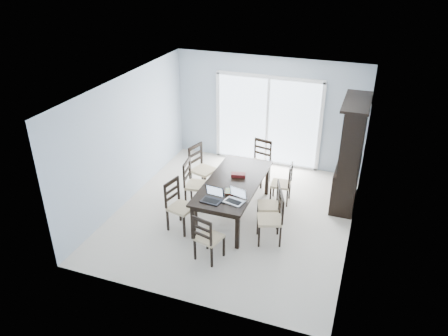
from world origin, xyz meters
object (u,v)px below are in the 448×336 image
at_px(chair_right_mid, 273,200).
at_px(game_box, 238,175).
at_px(laptop_dark, 211,198).
at_px(chair_right_far, 285,179).
at_px(chair_right_near, 275,213).
at_px(cell_phone, 223,202).
at_px(chair_left_far, 200,163).
at_px(laptop_silver, 234,199).
at_px(chair_end_far, 260,157).
at_px(chair_left_near, 177,200).
at_px(hot_tub, 260,131).
at_px(china_hutch, 350,155).
at_px(dining_table, 233,185).
at_px(chair_end_near, 206,234).
at_px(chair_left_mid, 192,179).

relative_size(chair_right_mid, game_box, 3.68).
bearing_deg(laptop_dark, chair_right_mid, 43.81).
bearing_deg(chair_right_far, chair_right_near, -178.38).
height_order(chair_right_near, cell_phone, chair_right_near).
relative_size(chair_left_far, laptop_silver, 3.00).
relative_size(chair_right_near, chair_end_far, 0.97).
bearing_deg(chair_left_near, chair_right_far, 145.32).
distance_m(chair_right_near, cell_phone, 0.94).
bearing_deg(hot_tub, chair_left_near, -95.71).
bearing_deg(china_hutch, chair_end_far, 172.15).
bearing_deg(chair_end_far, dining_table, 98.05).
relative_size(chair_left_far, chair_right_far, 1.16).
bearing_deg(china_hutch, chair_end_near, -125.85).
height_order(china_hutch, laptop_dark, china_hutch).
bearing_deg(chair_left_near, hot_tub, -173.39).
distance_m(chair_end_near, cell_phone, 0.73).
relative_size(laptop_dark, game_box, 1.35).
bearing_deg(chair_left_mid, laptop_dark, 33.29).
xyz_separation_m(chair_right_near, laptop_dark, (-1.10, -0.25, 0.23)).
xyz_separation_m(dining_table, chair_right_mid, (0.81, -0.07, -0.14)).
bearing_deg(china_hutch, chair_left_near, -144.85).
relative_size(chair_left_mid, hot_tub, 0.65).
height_order(chair_left_mid, chair_end_far, chair_left_mid).
bearing_deg(laptop_silver, cell_phone, -140.95).
height_order(china_hutch, laptop_silver, china_hutch).
xyz_separation_m(chair_left_mid, chair_right_near, (1.86, -0.64, -0.02)).
relative_size(laptop_silver, cell_phone, 3.98).
relative_size(chair_right_far, chair_end_far, 0.89).
relative_size(dining_table, chair_end_far, 1.93).
xyz_separation_m(chair_right_far, laptop_silver, (-0.59, -1.52, 0.27)).
bearing_deg(chair_end_near, chair_left_far, 129.69).
bearing_deg(chair_right_near, laptop_dark, 83.45).
bearing_deg(laptop_dark, chair_right_far, 64.07).
bearing_deg(laptop_silver, chair_left_near, -163.80).
bearing_deg(chair_left_mid, chair_end_far, 137.73).
height_order(chair_left_far, laptop_silver, chair_left_far).
bearing_deg(laptop_dark, game_box, 86.23).
bearing_deg(chair_right_mid, dining_table, 66.40).
bearing_deg(chair_left_far, dining_table, 70.59).
xyz_separation_m(cell_phone, game_box, (-0.04, 1.01, 0.03)).
bearing_deg(chair_right_mid, chair_left_far, 47.38).
distance_m(chair_left_near, chair_end_far, 2.47).
bearing_deg(dining_table, chair_right_far, 43.58).
distance_m(chair_right_mid, hot_tub, 3.66).
bearing_deg(chair_left_far, china_hutch, 116.24).
xyz_separation_m(chair_left_far, laptop_dark, (0.87, -1.55, 0.19)).
distance_m(china_hutch, cell_phone, 2.85).
xyz_separation_m(chair_right_near, chair_end_near, (-0.93, -0.94, -0.03)).
bearing_deg(game_box, chair_left_mid, -171.43).
height_order(chair_right_mid, game_box, chair_right_mid).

